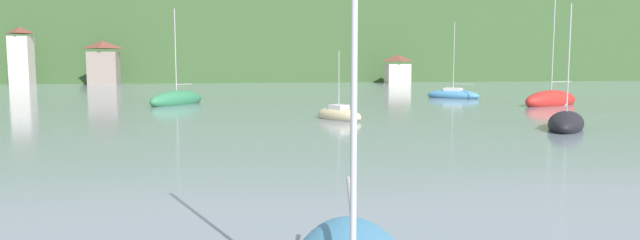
# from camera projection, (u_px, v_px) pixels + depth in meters

# --- Properties ---
(wooded_hillside) EXTENTS (352.00, 72.12, 52.13)m
(wooded_hillside) POSITION_uv_depth(u_px,v_px,m) (315.00, 45.00, 151.00)
(wooded_hillside) COLOR #38562D
(wooded_hillside) RESTS_ON ground_plane
(shore_building_west) EXTENTS (3.43, 3.68, 10.07)m
(shore_building_west) POSITION_uv_depth(u_px,v_px,m) (21.00, 57.00, 95.30)
(shore_building_west) COLOR beige
(shore_building_west) RESTS_ON ground_plane
(shore_building_westcentral) EXTENTS (5.14, 4.03, 7.77)m
(shore_building_westcentral) POSITION_uv_depth(u_px,v_px,m) (103.00, 64.00, 97.63)
(shore_building_westcentral) COLOR gray
(shore_building_westcentral) RESTS_ON ground_plane
(shore_building_central) EXTENTS (4.58, 3.65, 5.43)m
(shore_building_central) POSITION_uv_depth(u_px,v_px,m) (398.00, 70.00, 105.79)
(shore_building_central) COLOR beige
(shore_building_central) RESTS_ON ground_plane
(sailboat_mid_0) EXTENTS (3.39, 4.33, 5.03)m
(sailboat_mid_0) POSITION_uv_depth(u_px,v_px,m) (339.00, 115.00, 38.41)
(sailboat_mid_0) COLOR #CCBC8E
(sailboat_mid_0) RESTS_ON ground_plane
(sailboat_far_1) EXTENTS (5.72, 5.47, 8.74)m
(sailboat_far_1) POSITION_uv_depth(u_px,v_px,m) (453.00, 95.00, 61.85)
(sailboat_far_1) COLOR teal
(sailboat_far_1) RESTS_ON ground_plane
(sailboat_far_3) EXTENTS (5.57, 6.90, 9.41)m
(sailboat_far_3) POSITION_uv_depth(u_px,v_px,m) (177.00, 100.00, 52.16)
(sailboat_far_3) COLOR #2D754C
(sailboat_far_3) RESTS_ON ground_plane
(sailboat_mid_4) EXTENTS (5.22, 6.20, 7.78)m
(sailboat_mid_4) POSITION_uv_depth(u_px,v_px,m) (566.00, 123.00, 32.98)
(sailboat_mid_4) COLOR black
(sailboat_mid_4) RESTS_ON ground_plane
(sailboat_far_5) EXTENTS (7.49, 5.17, 11.31)m
(sailboat_far_5) POSITION_uv_depth(u_px,v_px,m) (551.00, 100.00, 51.17)
(sailboat_far_5) COLOR red
(sailboat_far_5) RESTS_ON ground_plane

